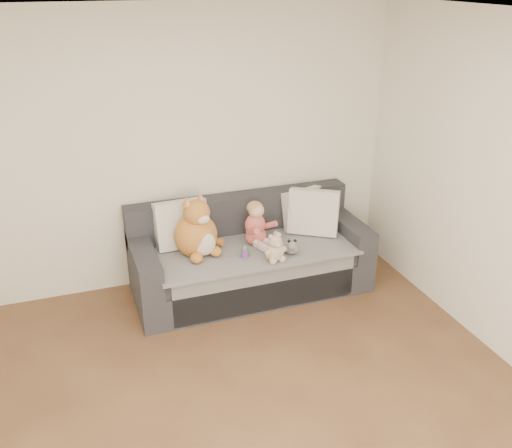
{
  "coord_description": "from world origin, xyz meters",
  "views": [
    {
      "loc": [
        -0.84,
        -2.51,
        2.84
      ],
      "look_at": [
        0.72,
        1.87,
        0.75
      ],
      "focal_mm": 40.0,
      "sensor_mm": 36.0,
      "label": 1
    }
  ],
  "objects": [
    {
      "name": "cushion_right_back",
      "position": [
        1.34,
        2.24,
        0.67
      ],
      "size": [
        0.46,
        0.31,
        0.4
      ],
      "rotation": [
        0.0,
        0.0,
        0.32
      ],
      "color": "beige",
      "rests_on": "sofa"
    },
    {
      "name": "room_shell",
      "position": [
        0.0,
        0.42,
        1.3
      ],
      "size": [
        5.0,
        5.0,
        5.0
      ],
      "color": "brown",
      "rests_on": "ground"
    },
    {
      "name": "sofa",
      "position": [
        0.72,
        2.06,
        0.31
      ],
      "size": [
        2.2,
        0.94,
        0.85
      ],
      "color": "#2C2C31",
      "rests_on": "ground"
    },
    {
      "name": "cushion_left",
      "position": [
        0.11,
        2.22,
        0.69
      ],
      "size": [
        0.49,
        0.24,
        0.45
      ],
      "rotation": [
        0.0,
        0.0,
        0.05
      ],
      "color": "beige",
      "rests_on": "sofa"
    },
    {
      "name": "sippy_cup",
      "position": [
        0.59,
        1.8,
        0.53
      ],
      "size": [
        0.11,
        0.07,
        0.12
      ],
      "rotation": [
        0.0,
        0.0,
        -0.09
      ],
      "color": "purple",
      "rests_on": "sofa"
    },
    {
      "name": "plush_cow",
      "position": [
        1.0,
        1.73,
        0.54
      ],
      "size": [
        0.14,
        0.21,
        0.17
      ],
      "rotation": [
        0.0,
        0.0,
        -0.27
      ],
      "color": "white",
      "rests_on": "sofa"
    },
    {
      "name": "teddy_bear",
      "position": [
        0.82,
        1.64,
        0.58
      ],
      "size": [
        0.21,
        0.16,
        0.27
      ],
      "rotation": [
        0.0,
        0.0,
        0.17
      ],
      "color": "tan",
      "rests_on": "sofa"
    },
    {
      "name": "plush_cat",
      "position": [
        0.21,
        2.01,
        0.69
      ],
      "size": [
        0.47,
        0.47,
        0.59
      ],
      "rotation": [
        0.0,
        0.0,
        0.33
      ],
      "color": "#C26E2B",
      "rests_on": "sofa"
    },
    {
      "name": "cushion_right_front",
      "position": [
        1.38,
        2.07,
        0.69
      ],
      "size": [
        0.52,
        0.44,
        0.45
      ],
      "rotation": [
        0.0,
        0.0,
        -0.57
      ],
      "color": "beige",
      "rests_on": "sofa"
    },
    {
      "name": "toddler",
      "position": [
        0.78,
        2.0,
        0.65
      ],
      "size": [
        0.33,
        0.43,
        0.43
      ],
      "rotation": [
        0.0,
        0.0,
        0.42
      ],
      "color": "#CC4854",
      "rests_on": "sofa"
    }
  ]
}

